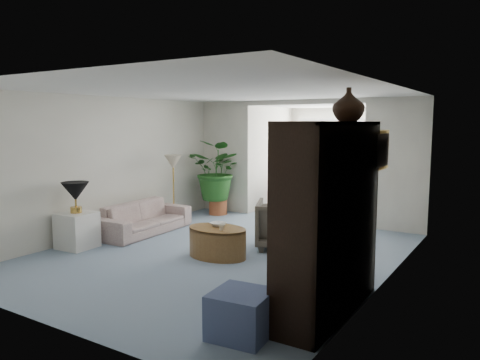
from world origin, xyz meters
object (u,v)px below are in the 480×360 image
Objects in this scene: wingback_chair at (283,224)px; sunroom_chair_maroon at (296,192)px; framed_picture at (382,150)px; coffee_cup at (222,227)px; entertainment_cabinet at (329,219)px; sunroom_table at (337,196)px; coffee_bowl at (218,224)px; ottoman at (241,314)px; sunroom_chair_blue at (358,200)px; coffee_table at (217,242)px; end_table at (77,230)px; side_table_dark at (331,230)px; table_lamp at (75,191)px; plant_pot at (218,207)px; cabinet_urn at (348,105)px; sofa at (145,218)px; floor_lamp at (173,162)px.

sunroom_chair_maroon is at bearing -92.46° from wingback_chair.
sunroom_chair_maroon is (-3.14, 4.34, -1.31)m from framed_picture.
coffee_cup is (-2.27, -0.12, -1.20)m from framed_picture.
sunroom_table is at bearing 109.32° from entertainment_cabinet.
ottoman is (1.75, -2.14, -0.26)m from coffee_bowl.
wingback_chair reaches higher than sunroom_chair_blue.
coffee_table is 4.42m from sunroom_chair_maroon.
framed_picture reaches higher than coffee_table.
end_table is 4.11m from side_table_dark.
entertainment_cabinet is (2.04, -0.96, 0.53)m from coffee_cup.
table_lamp is 0.89× the size of sunroom_table.
end_table is 5.96m from sunroom_chair_blue.
wingback_chair is at bearing -34.55° from plant_pot.
coffee_bowl is 1.12m from wingback_chair.
ottoman is 5.94m from plant_pot.
coffee_cup is 0.11× the size of sunroom_chair_maroon.
end_table reaches higher than coffee_cup.
plant_pot is (-4.28, 2.68, -1.54)m from framed_picture.
side_table_dark is at bearing 41.43° from coffee_bowl.
cabinet_urn is at bearing -12.77° from coffee_cup.
coffee_cup is 0.15× the size of side_table_dark.
table_lamp is at bearing -176.92° from cabinet_urn.
ottoman is (-0.71, -2.06, -1.48)m from framed_picture.
sofa is 2.03× the size of coffee_table.
floor_lamp is at bearing 144.87° from coffee_cup.
coffee_table is (2.12, -1.49, -1.02)m from floor_lamp.
cabinet_urn reaches higher than table_lamp.
sunroom_table is at bearing 69.16° from end_table.
cabinet_urn reaches higher than coffee_table.
side_table_dark is at bearing 179.06° from wingback_chair.
framed_picture reaches higher than coffee_bowl.
wingback_chair is at bearing 173.56° from sunroom_chair_blue.
floor_lamp reaches higher than sunroom_chair_maroon.
ottoman is 1.36× the size of plant_pot.
side_table_dark is (-1.11, 1.28, -1.38)m from framed_picture.
sunroom_chair_maroon is at bearing 99.02° from coffee_bowl.
entertainment_cabinet reaches higher than framed_picture.
sofa is at bearing 145.16° from ottoman.
cabinet_urn is at bearing 71.91° from ottoman.
sofa is at bearing 164.75° from coffee_table.
table_lamp reaches higher than sunroom_chair_maroon.
floor_lamp reaches higher than sunroom_table.
coffee_cup is at bearing -129.63° from side_table_dark.
table_lamp is 0.69× the size of side_table_dark.
framed_picture is at bearing 68.40° from cabinet_urn.
table_lamp is 1.18× the size of cabinet_urn.
sunroom_table is (-0.58, 4.11, -0.14)m from wingback_chair.
entertainment_cabinet reaches higher than coffee_bowl.
side_table_dark is at bearing -173.70° from sunroom_chair_blue.
floor_lamp reaches higher than coffee_table.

